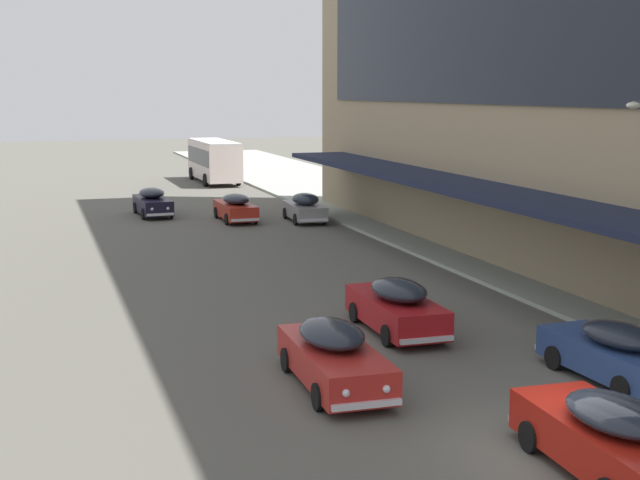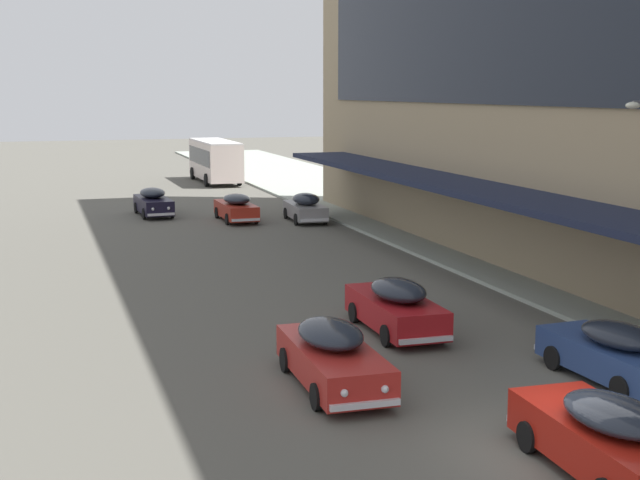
# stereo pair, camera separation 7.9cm
# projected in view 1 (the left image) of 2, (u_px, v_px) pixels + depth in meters

# --- Properties ---
(ground) EXTENTS (240.00, 240.00, 0.00)m
(ground) POSITION_uv_depth(u_px,v_px,m) (561.00, 451.00, 18.08)
(ground) COLOR #56544B
(transit_bus_kerbside_front) EXTENTS (2.85, 9.15, 3.32)m
(transit_bus_kerbside_front) POSITION_uv_depth(u_px,v_px,m) (214.00, 159.00, 70.42)
(transit_bus_kerbside_front) COLOR beige
(transit_bus_kerbside_front) RESTS_ON ground
(sedan_trailing_near) EXTENTS (2.02, 4.75, 1.57)m
(sedan_trailing_near) POSITION_uv_depth(u_px,v_px,m) (609.00, 437.00, 16.81)
(sedan_trailing_near) COLOR #B21C12
(sedan_trailing_near) RESTS_ON ground
(sedan_oncoming_rear) EXTENTS (1.96, 4.56, 1.55)m
(sedan_oncoming_rear) POSITION_uv_depth(u_px,v_px,m) (615.00, 352.00, 22.28)
(sedan_oncoming_rear) COLOR navy
(sedan_oncoming_rear) RESTS_ON ground
(sedan_oncoming_front) EXTENTS (1.96, 5.00, 1.60)m
(sedan_oncoming_front) POSITION_uv_depth(u_px,v_px,m) (334.00, 355.00, 21.96)
(sedan_oncoming_front) COLOR #B32520
(sedan_oncoming_front) RESTS_ON ground
(sedan_far_back) EXTENTS (1.95, 4.44, 1.62)m
(sedan_far_back) POSITION_uv_depth(u_px,v_px,m) (305.00, 208.00, 49.58)
(sedan_far_back) COLOR gray
(sedan_far_back) RESTS_ON ground
(sedan_trailing_mid) EXTENTS (1.93, 4.78, 1.62)m
(sedan_trailing_mid) POSITION_uv_depth(u_px,v_px,m) (152.00, 202.00, 51.96)
(sedan_trailing_mid) COLOR black
(sedan_trailing_mid) RESTS_ON ground
(sedan_lead_mid) EXTENTS (1.80, 4.66, 1.55)m
(sedan_lead_mid) POSITION_uv_depth(u_px,v_px,m) (236.00, 207.00, 49.79)
(sedan_lead_mid) COLOR #A9271A
(sedan_lead_mid) RESTS_ON ground
(sedan_lead_near) EXTENTS (1.89, 4.78, 1.67)m
(sedan_lead_near) POSITION_uv_depth(u_px,v_px,m) (397.00, 306.00, 26.86)
(sedan_lead_near) COLOR #AB171C
(sedan_lead_near) RESTS_ON ground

